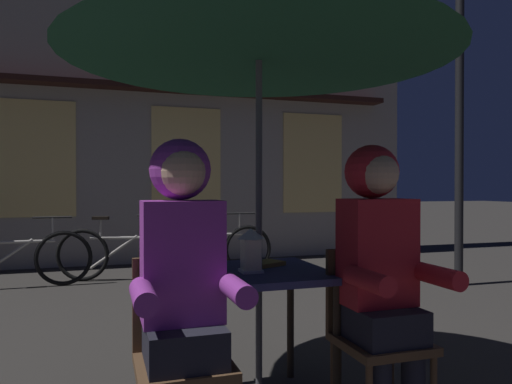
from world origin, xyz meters
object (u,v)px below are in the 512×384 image
(person_right_hooded, at_px, (380,257))
(chair_left, at_px, (181,347))
(chair_right, at_px, (373,327))
(street_lamp, at_px, (460,60))
(lantern, at_px, (251,249))
(bicycle_second, at_px, (16,259))
(patio_umbrella, at_px, (259,25))
(person_left_hooded, at_px, (183,267))
(cafe_table, at_px, (259,288))
(bicycle_fourth, at_px, (211,249))
(bicycle_third, at_px, (123,253))
(book, at_px, (265,264))

(person_right_hooded, bearing_deg, chair_left, 176.61)
(chair_right, xyz_separation_m, street_lamp, (2.80, 2.62, 2.23))
(lantern, bearing_deg, street_lamp, 34.58)
(chair_right, height_order, bicycle_second, chair_right)
(patio_umbrella, xyz_separation_m, person_left_hooded, (-0.48, -0.43, -1.21))
(cafe_table, distance_m, bicycle_fourth, 3.89)
(chair_left, height_order, bicycle_third, chair_left)
(chair_left, xyz_separation_m, chair_right, (0.96, 0.00, 0.00))
(street_lamp, height_order, bicycle_fourth, street_lamp)
(chair_right, distance_m, person_left_hooded, 1.03)
(bicycle_second, bearing_deg, person_left_hooded, -72.67)
(person_right_hooded, height_order, bicycle_third, person_right_hooded)
(cafe_table, bearing_deg, bicycle_fourth, 81.30)
(bicycle_second, height_order, bicycle_third, same)
(chair_right, relative_size, street_lamp, 0.22)
(person_right_hooded, xyz_separation_m, bicycle_third, (-1.04, 4.22, -0.50))
(bicycle_second, distance_m, book, 4.06)
(person_left_hooded, bearing_deg, street_lamp, 35.39)
(patio_umbrella, bearing_deg, book, 56.60)
(lantern, xyz_separation_m, person_left_hooded, (-0.42, -0.36, -0.01))
(bicycle_fourth, bearing_deg, person_right_hooded, -91.43)
(person_left_hooded, bearing_deg, person_right_hooded, 0.00)
(chair_left, xyz_separation_m, person_right_hooded, (0.96, -0.06, 0.36))
(patio_umbrella, distance_m, book, 1.31)
(bicycle_fourth, distance_m, book, 3.78)
(person_left_hooded, distance_m, street_lamp, 4.98)
(lantern, distance_m, chair_right, 0.73)
(chair_right, relative_size, bicycle_fourth, 0.52)
(book, bearing_deg, cafe_table, -147.55)
(lantern, relative_size, bicycle_second, 0.14)
(cafe_table, xyz_separation_m, chair_right, (0.48, -0.37, -0.15))
(chair_left, xyz_separation_m, street_lamp, (3.76, 2.62, 2.23))
(patio_umbrella, relative_size, book, 11.55)
(patio_umbrella, distance_m, street_lamp, 4.03)
(person_left_hooded, bearing_deg, bicycle_fourth, 75.94)
(chair_left, distance_m, person_right_hooded, 1.03)
(cafe_table, distance_m, person_right_hooded, 0.67)
(patio_umbrella, distance_m, bicycle_third, 4.20)
(person_left_hooded, distance_m, bicycle_second, 4.35)
(person_left_hooded, bearing_deg, chair_left, 90.00)
(person_left_hooded, relative_size, bicycle_fourth, 0.83)
(cafe_table, height_order, person_right_hooded, person_right_hooded)
(cafe_table, bearing_deg, lantern, -136.88)
(person_right_hooded, bearing_deg, lantern, 146.19)
(bicycle_third, height_order, book, bicycle_third)
(lantern, height_order, bicycle_third, lantern)
(lantern, height_order, chair_left, lantern)
(chair_left, xyz_separation_m, bicycle_third, (-0.08, 4.16, -0.14))
(chair_right, height_order, street_lamp, street_lamp)
(person_right_hooded, xyz_separation_m, street_lamp, (2.80, 2.67, 1.87))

